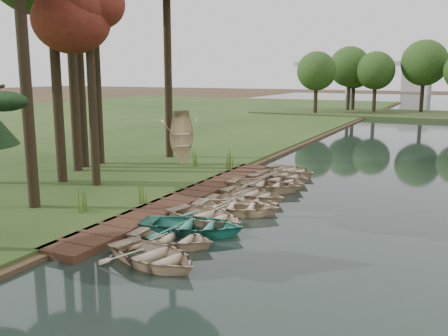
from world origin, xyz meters
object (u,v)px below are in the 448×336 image
at_px(rowboat_1, 172,236).
at_px(boardwalk, 187,198).
at_px(stored_rowboat, 181,159).
at_px(rowboat_0, 153,253).
at_px(rowboat_2, 192,223).

bearing_deg(rowboat_1, boardwalk, 22.43).
height_order(rowboat_1, stored_rowboat, stored_rowboat).
bearing_deg(rowboat_0, rowboat_2, 22.86).
bearing_deg(rowboat_2, rowboat_0, 174.45).
bearing_deg(rowboat_0, rowboat_1, 29.58).
height_order(rowboat_2, stored_rowboat, stored_rowboat).
xyz_separation_m(rowboat_0, rowboat_2, (-0.34, 2.93, 0.04)).
height_order(rowboat_0, rowboat_1, rowboat_0).
distance_m(boardwalk, stored_rowboat, 7.51).
xyz_separation_m(rowboat_2, stored_rowboat, (-6.54, 10.30, 0.20)).
distance_m(rowboat_1, stored_rowboat, 13.27).
relative_size(rowboat_2, stored_rowboat, 1.17).
xyz_separation_m(boardwalk, stored_rowboat, (-4.04, 6.31, 0.48)).
xyz_separation_m(boardwalk, rowboat_1, (2.44, -5.26, 0.21)).
distance_m(boardwalk, rowboat_0, 7.48).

